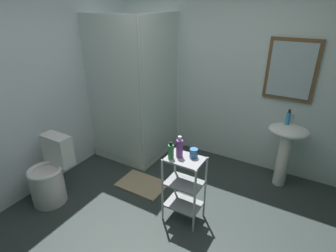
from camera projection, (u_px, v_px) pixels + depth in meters
ground_plane at (168, 242)px, 2.64m from camera, size 4.20×4.20×0.02m
wall_back at (239, 74)px, 3.55m from camera, size 4.20×0.14×2.50m
wall_left at (21, 89)px, 2.95m from camera, size 0.10×4.20×2.50m
shower_stall at (137, 126)px, 3.95m from camera, size 0.92×0.92×2.00m
pedestal_sink at (286, 143)px, 3.23m from camera, size 0.46×0.37×0.81m
sink_faucet at (292, 118)px, 3.21m from camera, size 0.03×0.03×0.10m
toilet at (50, 176)px, 3.08m from camera, size 0.37×0.49×0.76m
storage_cart at (184, 184)px, 2.74m from camera, size 0.38×0.28×0.74m
hand_soap_bottle at (288, 118)px, 3.14m from camera, size 0.05×0.05×0.18m
body_wash_bottle_green at (171, 151)px, 2.59m from camera, size 0.06×0.06×0.17m
conditioner_bottle_purple at (180, 148)px, 2.61m from camera, size 0.07×0.07×0.22m
rinse_cup at (194, 153)px, 2.62m from camera, size 0.08×0.08×0.09m
bath_mat at (142, 184)px, 3.44m from camera, size 0.60×0.40×0.02m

